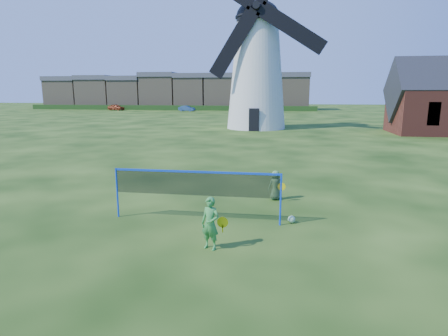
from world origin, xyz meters
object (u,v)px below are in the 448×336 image
at_px(player_boy, 275,185).
at_px(player_girl, 210,223).
at_px(badminton_net, 196,184).
at_px(play_ball, 292,219).
at_px(windmill, 257,66).
at_px(car_right, 187,108).
at_px(car_left, 116,107).

bearing_deg(player_boy, player_girl, 48.96).
xyz_separation_m(badminton_net, play_ball, (2.84, 0.25, -1.03)).
bearing_deg(player_girl, windmill, 112.40).
relative_size(player_girl, play_ball, 6.02).
relative_size(player_girl, car_right, 0.40).
distance_m(player_girl, player_boy, 4.83).
distance_m(windmill, car_right, 37.19).
xyz_separation_m(car_left, car_right, (15.56, -1.41, -0.09)).
relative_size(play_ball, car_right, 0.07).
bearing_deg(car_right, player_boy, -151.22).
xyz_separation_m(windmill, badminton_net, (0.21, -29.26, -5.29)).
bearing_deg(play_ball, badminton_net, -175.02).
relative_size(player_boy, car_left, 0.29).
height_order(play_ball, car_right, car_right).
bearing_deg(player_boy, car_left, -83.59).
distance_m(player_girl, car_left, 73.30).
distance_m(windmill, player_girl, 31.75).
xyz_separation_m(player_boy, car_right, (-18.53, 59.66, 0.01)).
height_order(badminton_net, player_boy, badminton_net).
relative_size(badminton_net, player_girl, 3.81).
distance_m(badminton_net, car_right, 64.38).
xyz_separation_m(player_boy, car_left, (-34.10, 61.08, 0.10)).
xyz_separation_m(windmill, player_boy, (2.52, -26.62, -5.89)).
bearing_deg(play_ball, player_boy, 102.40).
bearing_deg(car_right, car_left, 96.33).
distance_m(play_ball, car_right, 64.92).
bearing_deg(player_boy, car_right, -95.51).
relative_size(player_boy, play_ball, 4.87).
bearing_deg(player_girl, car_right, 125.39).
distance_m(windmill, player_boy, 27.38).
relative_size(player_girl, car_left, 0.36).
bearing_deg(player_girl, play_ball, 67.62).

